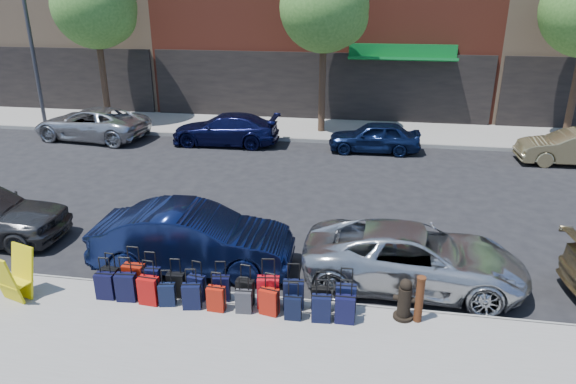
% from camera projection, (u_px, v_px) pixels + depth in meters
% --- Properties ---
extents(ground, '(120.00, 120.00, 0.00)m').
position_uv_depth(ground, '(270.00, 215.00, 15.06)').
color(ground, black).
rests_on(ground, ground).
extents(sidewalk_near, '(60.00, 4.00, 0.15)m').
position_uv_depth(sidewalk_near, '(197.00, 358.00, 9.06)').
color(sidewalk_near, gray).
rests_on(sidewalk_near, ground).
extents(sidewalk_far, '(60.00, 4.00, 0.15)m').
position_uv_depth(sidewalk_far, '(312.00, 129.00, 24.22)').
color(sidewalk_far, gray).
rests_on(sidewalk_far, ground).
extents(curb_near, '(60.00, 0.08, 0.15)m').
position_uv_depth(curb_near, '(228.00, 296.00, 10.92)').
color(curb_near, gray).
rests_on(curb_near, ground).
extents(curb_far, '(60.00, 0.08, 0.15)m').
position_uv_depth(curb_far, '(306.00, 140.00, 22.37)').
color(curb_far, gray).
rests_on(curb_far, ground).
extents(tree_left, '(3.80, 3.80, 7.27)m').
position_uv_depth(tree_left, '(98.00, 9.00, 23.35)').
color(tree_left, black).
rests_on(tree_left, sidewalk_far).
extents(tree_center, '(3.80, 3.80, 7.27)m').
position_uv_depth(tree_center, '(327.00, 10.00, 21.73)').
color(tree_center, black).
rests_on(tree_center, sidewalk_far).
extents(streetlight, '(2.59, 0.18, 8.00)m').
position_uv_depth(streetlight, '(32.00, 26.00, 23.43)').
color(streetlight, '#333338').
rests_on(streetlight, sidewalk_far).
extents(suitcase_front_0, '(0.38, 0.23, 0.88)m').
position_uv_depth(suitcase_front_0, '(111.00, 279.00, 10.86)').
color(suitcase_front_0, black).
rests_on(suitcase_front_0, sidewalk_near).
extents(suitcase_front_1, '(0.44, 0.25, 1.06)m').
position_uv_depth(suitcase_front_1, '(134.00, 279.00, 10.78)').
color(suitcase_front_1, maroon).
rests_on(suitcase_front_1, sidewalk_near).
extents(suitcase_front_2, '(0.40, 0.23, 0.95)m').
position_uv_depth(suitcase_front_2, '(151.00, 281.00, 10.77)').
color(suitcase_front_2, black).
rests_on(suitcase_front_2, sidewalk_near).
extents(suitcase_front_3, '(0.37, 0.22, 0.86)m').
position_uv_depth(suitcase_front_3, '(176.00, 285.00, 10.66)').
color(suitcase_front_3, black).
rests_on(suitcase_front_3, sidewalk_near).
extents(suitcase_front_4, '(0.38, 0.26, 0.86)m').
position_uv_depth(suitcase_front_4, '(197.00, 287.00, 10.57)').
color(suitcase_front_4, black).
rests_on(suitcase_front_4, sidewalk_near).
extents(suitcase_front_5, '(0.39, 0.25, 0.87)m').
position_uv_depth(suitcase_front_5, '(221.00, 288.00, 10.54)').
color(suitcase_front_5, black).
rests_on(suitcase_front_5, sidewalk_near).
extents(suitcase_front_6, '(0.38, 0.23, 0.87)m').
position_uv_depth(suitcase_front_6, '(245.00, 292.00, 10.41)').
color(suitcase_front_6, black).
rests_on(suitcase_front_6, sidewalk_near).
extents(suitcase_front_7, '(0.47, 0.30, 1.06)m').
position_uv_depth(suitcase_front_7, '(268.00, 292.00, 10.29)').
color(suitcase_front_7, '#AF0B13').
rests_on(suitcase_front_7, sidewalk_near).
extents(suitcase_front_8, '(0.43, 0.27, 0.98)m').
position_uv_depth(suitcase_front_8, '(293.00, 295.00, 10.25)').
color(suitcase_front_8, black).
rests_on(suitcase_front_8, sidewalk_near).
extents(suitcase_front_9, '(0.37, 0.23, 0.85)m').
position_uv_depth(suitcase_front_9, '(320.00, 299.00, 10.19)').
color(suitcase_front_9, black).
rests_on(suitcase_front_9, sidewalk_near).
extents(suitcase_front_10, '(0.41, 0.23, 0.97)m').
position_uv_depth(suitcase_front_10, '(346.00, 299.00, 10.12)').
color(suitcase_front_10, black).
rests_on(suitcase_front_10, sidewalk_near).
extents(suitcase_back_0, '(0.39, 0.24, 0.91)m').
position_uv_depth(suitcase_back_0, '(106.00, 286.00, 10.61)').
color(suitcase_back_0, black).
rests_on(suitcase_back_0, sidewalk_near).
extents(suitcase_back_1, '(0.42, 0.27, 0.96)m').
position_uv_depth(suitcase_back_1, '(126.00, 287.00, 10.53)').
color(suitcase_back_1, black).
rests_on(suitcase_back_1, sidewalk_near).
extents(suitcase_back_2, '(0.42, 0.26, 0.96)m').
position_uv_depth(suitcase_back_2, '(149.00, 290.00, 10.42)').
color(suitcase_back_2, '#AB0C0B').
rests_on(suitcase_back_2, sidewalk_near).
extents(suitcase_back_3, '(0.36, 0.25, 0.78)m').
position_uv_depth(suitcase_back_3, '(167.00, 294.00, 10.38)').
color(suitcase_back_3, black).
rests_on(suitcase_back_3, sidewalk_near).
extents(suitcase_back_4, '(0.39, 0.27, 0.86)m').
position_uv_depth(suitcase_back_4, '(192.00, 296.00, 10.27)').
color(suitcase_back_4, black).
rests_on(suitcase_back_4, sidewalk_near).
extents(suitcase_back_5, '(0.36, 0.22, 0.83)m').
position_uv_depth(suitcase_back_5, '(216.00, 299.00, 10.21)').
color(suitcase_back_5, '#A4190A').
rests_on(suitcase_back_5, sidewalk_near).
extents(suitcase_back_6, '(0.33, 0.21, 0.77)m').
position_uv_depth(suitcase_back_6, '(244.00, 301.00, 10.15)').
color(suitcase_back_6, '#343438').
rests_on(suitcase_back_6, sidewalk_near).
extents(suitcase_back_7, '(0.40, 0.28, 0.88)m').
position_uv_depth(suitcase_back_7, '(269.00, 301.00, 10.09)').
color(suitcase_back_7, '#A9180A').
rests_on(suitcase_back_7, sidewalk_near).
extents(suitcase_back_8, '(0.33, 0.20, 0.78)m').
position_uv_depth(suitcase_back_8, '(293.00, 308.00, 9.94)').
color(suitcase_back_8, black).
rests_on(suitcase_back_8, sidewalk_near).
extents(suitcase_back_9, '(0.38, 0.24, 0.88)m').
position_uv_depth(suitcase_back_9, '(321.00, 308.00, 9.87)').
color(suitcase_back_9, black).
rests_on(suitcase_back_9, sidewalk_near).
extents(suitcase_back_10, '(0.38, 0.22, 0.90)m').
position_uv_depth(suitcase_back_10, '(345.00, 309.00, 9.83)').
color(suitcase_back_10, black).
rests_on(suitcase_back_10, sidewalk_near).
extents(fire_hydrant, '(0.44, 0.39, 0.86)m').
position_uv_depth(fire_hydrant, '(404.00, 300.00, 9.90)').
color(fire_hydrant, black).
rests_on(fire_hydrant, sidewalk_near).
extents(bollard, '(0.18, 0.18, 0.97)m').
position_uv_depth(bollard, '(419.00, 299.00, 9.78)').
color(bollard, '#38190C').
rests_on(bollard, sidewalk_near).
extents(display_rack, '(0.79, 0.83, 1.10)m').
position_uv_depth(display_rack, '(14.00, 276.00, 10.48)').
color(display_rack, yellow).
rests_on(display_rack, sidewalk_near).
extents(car_near_1, '(4.69, 1.85, 1.52)m').
position_uv_depth(car_near_1, '(193.00, 239.00, 11.91)').
color(car_near_1, '#0D1539').
rests_on(car_near_1, ground).
extents(car_near_2, '(4.91, 2.39, 1.34)m').
position_uv_depth(car_near_2, '(414.00, 257.00, 11.26)').
color(car_near_2, silver).
rests_on(car_near_2, ground).
extents(car_far_0, '(5.25, 2.85, 1.40)m').
position_uv_depth(car_far_0, '(91.00, 124.00, 22.64)').
color(car_far_0, silver).
rests_on(car_far_0, ground).
extents(car_far_1, '(4.60, 1.96, 1.32)m').
position_uv_depth(car_far_1, '(225.00, 129.00, 21.85)').
color(car_far_1, '#0B0E34').
rests_on(car_far_1, ground).
extents(car_far_2, '(3.72, 1.59, 1.25)m').
position_uv_depth(car_far_2, '(374.00, 137.00, 20.83)').
color(car_far_2, '#0D193C').
rests_on(car_far_2, ground).
extents(car_far_3, '(4.01, 1.49, 1.31)m').
position_uv_depth(car_far_3, '(573.00, 148.00, 19.30)').
color(car_far_3, tan).
rests_on(car_far_3, ground).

